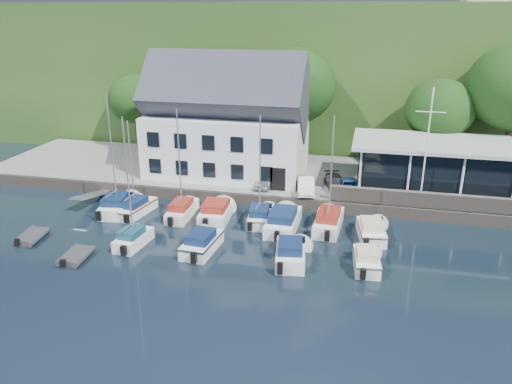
% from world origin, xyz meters
% --- Properties ---
extents(ground, '(180.00, 180.00, 0.00)m').
position_xyz_m(ground, '(0.00, 0.00, 0.00)').
color(ground, black).
rests_on(ground, ground).
extents(quay, '(60.00, 13.00, 1.00)m').
position_xyz_m(quay, '(0.00, 17.50, 0.50)').
color(quay, gray).
rests_on(quay, ground).
extents(quay_face, '(60.00, 0.30, 1.00)m').
position_xyz_m(quay_face, '(0.00, 11.00, 0.50)').
color(quay_face, '#645950').
rests_on(quay_face, ground).
extents(hillside, '(160.00, 75.00, 16.00)m').
position_xyz_m(hillside, '(0.00, 62.00, 8.00)').
color(hillside, '#29471A').
rests_on(hillside, ground).
extents(field_patch, '(50.00, 30.00, 0.30)m').
position_xyz_m(field_patch, '(8.00, 70.00, 16.15)').
color(field_patch, '#616934').
rests_on(field_patch, hillside).
extents(harbor_building, '(14.40, 8.20, 8.70)m').
position_xyz_m(harbor_building, '(-7.00, 16.50, 5.35)').
color(harbor_building, white).
rests_on(harbor_building, quay).
extents(club_pavilion, '(13.20, 7.20, 4.10)m').
position_xyz_m(club_pavilion, '(11.00, 16.00, 3.05)').
color(club_pavilion, black).
rests_on(club_pavilion, quay).
extents(seawall, '(18.00, 0.50, 1.20)m').
position_xyz_m(seawall, '(12.00, 11.40, 1.60)').
color(seawall, '#645950').
rests_on(seawall, quay).
extents(gangway, '(1.20, 6.00, 1.40)m').
position_xyz_m(gangway, '(-16.50, 9.00, 0.00)').
color(gangway, silver).
rests_on(gangway, ground).
extents(car_silver, '(1.96, 3.48, 1.12)m').
position_xyz_m(car_silver, '(-3.04, 13.20, 1.56)').
color(car_silver, silver).
rests_on(car_silver, quay).
extents(car_white, '(1.99, 4.06, 1.28)m').
position_xyz_m(car_white, '(0.85, 12.67, 1.64)').
color(car_white, white).
rests_on(car_white, quay).
extents(car_dgrey, '(2.58, 4.14, 1.12)m').
position_xyz_m(car_dgrey, '(3.25, 13.97, 1.56)').
color(car_dgrey, '#2C2C31').
rests_on(car_dgrey, quay).
extents(car_blue, '(2.10, 3.70, 1.19)m').
position_xyz_m(car_blue, '(4.35, 13.17, 1.60)').
color(car_blue, '#2F5391').
rests_on(car_blue, quay).
extents(flagpole, '(2.17, 0.20, 9.05)m').
position_xyz_m(flagpole, '(10.00, 12.29, 5.53)').
color(flagpole, white).
rests_on(flagpole, quay).
extents(tree_0, '(5.77, 5.77, 7.89)m').
position_xyz_m(tree_0, '(-19.05, 22.80, 4.94)').
color(tree_0, black).
rests_on(tree_0, quay).
extents(tree_1, '(7.83, 7.83, 10.70)m').
position_xyz_m(tree_1, '(-11.59, 21.68, 6.35)').
color(tree_1, black).
rests_on(tree_1, quay).
extents(tree_2, '(8.08, 8.08, 11.05)m').
position_xyz_m(tree_2, '(-1.79, 21.59, 6.52)').
color(tree_2, black).
rests_on(tree_2, quay).
extents(tree_4, '(6.27, 6.27, 8.57)m').
position_xyz_m(tree_4, '(11.78, 21.51, 5.28)').
color(tree_4, black).
rests_on(tree_4, quay).
extents(tree_5, '(8.63, 8.63, 11.80)m').
position_xyz_m(tree_5, '(17.98, 21.85, 6.90)').
color(tree_5, black).
rests_on(tree_5, quay).
extents(boat_r1_0, '(3.07, 6.37, 9.13)m').
position_xyz_m(boat_r1_0, '(-13.63, 7.34, 4.57)').
color(boat_r1_0, white).
rests_on(boat_r1_0, ground).
extents(boat_r1_1, '(2.83, 6.01, 8.40)m').
position_xyz_m(boat_r1_1, '(-12.08, 7.30, 4.20)').
color(boat_r1_1, white).
rests_on(boat_r1_1, ground).
extents(boat_r1_2, '(1.88, 5.97, 8.40)m').
position_xyz_m(boat_r1_2, '(-8.22, 7.64, 4.20)').
color(boat_r1_2, white).
rests_on(boat_r1_2, ground).
extents(boat_r1_3, '(2.63, 5.88, 1.53)m').
position_xyz_m(boat_r1_3, '(-5.44, 7.71, 0.77)').
color(boat_r1_3, white).
rests_on(boat_r1_3, ground).
extents(boat_r1_4, '(2.58, 5.63, 8.22)m').
position_xyz_m(boat_r1_4, '(-2.01, 7.93, 4.11)').
color(boat_r1_4, white).
rests_on(boat_r1_4, ground).
extents(boat_r1_5, '(2.36, 7.08, 1.54)m').
position_xyz_m(boat_r1_5, '(-0.06, 7.23, 0.77)').
color(boat_r1_5, white).
rests_on(boat_r1_5, ground).
extents(boat_r1_6, '(2.29, 6.71, 9.61)m').
position_xyz_m(boat_r1_6, '(3.23, 7.90, 4.81)').
color(boat_r1_6, white).
rests_on(boat_r1_6, ground).
extents(boat_r1_7, '(2.67, 5.63, 1.41)m').
position_xyz_m(boat_r1_7, '(6.35, 7.06, 0.71)').
color(boat_r1_7, white).
rests_on(boat_r1_7, ground).
extents(boat_r2_1, '(2.02, 4.83, 8.30)m').
position_xyz_m(boat_r2_1, '(-9.66, 2.06, 4.15)').
color(boat_r2_1, white).
rests_on(boat_r2_1, ground).
extents(boat_r2_2, '(2.37, 5.62, 1.47)m').
position_xyz_m(boat_r2_2, '(-4.79, 2.37, 0.74)').
color(boat_r2_2, white).
rests_on(boat_r2_2, ground).
extents(boat_r2_3, '(2.78, 5.64, 1.55)m').
position_xyz_m(boat_r2_3, '(1.30, 2.18, 0.77)').
color(boat_r2_3, white).
rests_on(boat_r2_3, ground).
extents(boat_r2_4, '(2.13, 4.82, 1.39)m').
position_xyz_m(boat_r2_4, '(6.13, 2.47, 0.70)').
color(boat_r2_4, white).
rests_on(boat_r2_4, ground).
extents(dinghy_0, '(2.00, 2.96, 0.65)m').
position_xyz_m(dinghy_0, '(-17.15, 1.25, 0.32)').
color(dinghy_0, '#333338').
rests_on(dinghy_0, ground).
extents(dinghy_1, '(1.84, 2.86, 0.64)m').
position_xyz_m(dinghy_1, '(-12.44, -0.69, 0.32)').
color(dinghy_1, '#333338').
rests_on(dinghy_1, ground).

